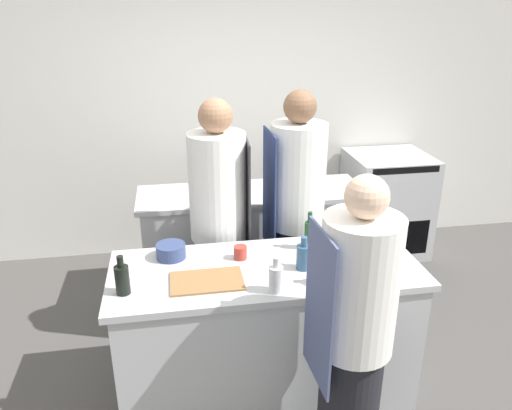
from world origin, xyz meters
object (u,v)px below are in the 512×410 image
at_px(bottle_vinegar, 309,234).
at_px(bowl_mixing_large, 368,247).
at_px(chef_at_stove, 219,227).
at_px(stockpot, 303,177).
at_px(oven_range, 386,204).
at_px(chef_at_prep_near, 354,336).
at_px(bottle_cooking_oil, 303,256).
at_px(cup, 240,252).
at_px(bowl_prep_small, 171,251).
at_px(chef_at_pass_far, 296,216).
at_px(bottle_sauce, 276,278).
at_px(bottle_olive_oil, 339,268).
at_px(bottle_wine, 122,279).

relative_size(bottle_vinegar, bowl_mixing_large, 1.00).
distance_m(chef_at_stove, stockpot, 0.98).
distance_m(oven_range, chef_at_stove, 2.11).
distance_m(chef_at_prep_near, stockpot, 1.87).
bearing_deg(chef_at_stove, bowl_mixing_large, 61.66).
xyz_separation_m(bottle_cooking_oil, cup, (-0.34, 0.18, -0.04)).
height_order(cup, stockpot, stockpot).
height_order(chef_at_prep_near, chef_at_stove, chef_at_stove).
bearing_deg(bottle_cooking_oil, bottle_vinegar, 67.50).
bearing_deg(chef_at_stove, bottle_cooking_oil, 35.28).
bearing_deg(bowl_prep_small, chef_at_pass_far, 27.90).
bearing_deg(bottle_vinegar, bowl_prep_small, 178.52).
height_order(chef_at_prep_near, stockpot, chef_at_prep_near).
relative_size(chef_at_prep_near, stockpot, 6.36).
bearing_deg(bottle_vinegar, stockpot, 77.49).
xyz_separation_m(chef_at_stove, cup, (0.08, -0.48, 0.05)).
relative_size(bottle_vinegar, cup, 3.08).
bearing_deg(chef_at_stove, cup, 12.25).
bearing_deg(stockpot, bowl_mixing_large, -84.36).
xyz_separation_m(bottle_vinegar, bottle_cooking_oil, (-0.10, -0.24, -0.02)).
bearing_deg(bottle_sauce, bowl_prep_small, 138.71).
xyz_separation_m(bottle_vinegar, stockpot, (0.23, 1.05, 0.01)).
relative_size(bottle_olive_oil, bottle_wine, 1.20).
height_order(bottle_cooking_oil, bottle_sauce, bottle_sauce).
height_order(chef_at_prep_near, bottle_sauce, chef_at_prep_near).
bearing_deg(chef_at_pass_far, bottle_cooking_oil, 167.39).
bearing_deg(bottle_vinegar, bottle_wine, -163.03).
bearing_deg(bottle_vinegar, oven_range, 51.66).
bearing_deg(bottle_cooking_oil, bottle_sauce, -133.88).
bearing_deg(bottle_olive_oil, chef_at_stove, 122.71).
relative_size(chef_at_stove, bottle_cooking_oil, 8.75).
height_order(bowl_mixing_large, bowl_prep_small, bowl_prep_small).
bearing_deg(bottle_wine, stockpot, 45.96).
bearing_deg(bottle_cooking_oil, bottle_wine, -174.65).
relative_size(oven_range, chef_at_prep_near, 0.60).
xyz_separation_m(bowl_prep_small, cup, (0.41, -0.08, -0.00)).
relative_size(chef_at_pass_far, bottle_wine, 8.13).
distance_m(chef_at_stove, chef_at_pass_far, 0.56).
xyz_separation_m(chef_at_pass_far, bottle_olive_oil, (0.00, -0.94, 0.10)).
bearing_deg(bottle_vinegar, chef_at_prep_near, -89.49).
distance_m(chef_at_stove, bottle_olive_oil, 1.04).
bearing_deg(chef_at_pass_far, cup, 137.27).
xyz_separation_m(bowl_mixing_large, stockpot, (-0.11, 1.15, 0.07)).
height_order(bowl_prep_small, stockpot, stockpot).
bearing_deg(oven_range, bowl_prep_small, -143.70).
relative_size(oven_range, bowl_mixing_large, 3.99).
distance_m(chef_at_pass_far, bottle_sauce, 1.01).
distance_m(bottle_olive_oil, cup, 0.62).
bearing_deg(bottle_cooking_oil, chef_at_pass_far, 79.09).
bearing_deg(chef_at_prep_near, bowl_prep_small, 42.88).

